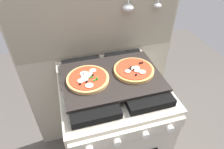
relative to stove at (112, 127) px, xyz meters
The scene contains 5 objects.
kitchen_backsplash 0.48m from the stove, 89.76° to the left, with size 1.10×0.09×1.55m.
stove is the anchor object (origin of this frame).
baking_tray 0.46m from the stove, 90.00° to the left, with size 0.54×0.38×0.02m, color black.
pizza_left 0.50m from the stove, behind, with size 0.23×0.23×0.03m.
pizza_right 0.50m from the stove, ahead, with size 0.23×0.23×0.03m.
Camera 1 is at (-0.23, -0.80, 1.60)m, focal length 31.28 mm.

